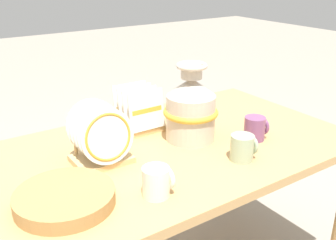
# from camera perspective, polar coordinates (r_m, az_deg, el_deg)

# --- Properties ---
(display_table) EXTENTS (1.47, 0.84, 0.71)m
(display_table) POSITION_cam_1_polar(r_m,az_deg,el_deg) (1.57, 0.00, -6.29)
(display_table) COLOR tan
(display_table) RESTS_ON ground_plane
(ceramic_vase) EXTENTS (0.22, 0.22, 0.31)m
(ceramic_vase) POSITION_cam_1_polar(r_m,az_deg,el_deg) (1.55, 3.32, 1.81)
(ceramic_vase) COLOR beige
(ceramic_vase) RESTS_ON display_table
(dish_rack_round_plates) EXTENTS (0.20, 0.17, 0.22)m
(dish_rack_round_plates) POSITION_cam_1_polar(r_m,az_deg,el_deg) (1.40, -9.68, -2.88)
(dish_rack_round_plates) COLOR tan
(dish_rack_round_plates) RESTS_ON display_table
(dish_rack_square_plates) EXTENTS (0.20, 0.16, 0.19)m
(dish_rack_square_plates) POSITION_cam_1_polar(r_m,az_deg,el_deg) (1.67, -4.27, 0.61)
(dish_rack_square_plates) COLOR tan
(dish_rack_square_plates) RESTS_ON display_table
(wicker_charger_stack) EXTENTS (0.30, 0.30, 0.04)m
(wicker_charger_stack) POSITION_cam_1_polar(r_m,az_deg,el_deg) (1.22, -14.75, -10.91)
(wicker_charger_stack) COLOR #AD7F47
(wicker_charger_stack) RESTS_ON display_table
(mug_plum_glaze) EXTENTS (0.09, 0.08, 0.10)m
(mug_plum_glaze) POSITION_cam_1_polar(r_m,az_deg,el_deg) (1.62, 12.56, -1.14)
(mug_plum_glaze) COLOR #7A4770
(mug_plum_glaze) RESTS_ON display_table
(mug_sage_glaze) EXTENTS (0.09, 0.08, 0.10)m
(mug_sage_glaze) POSITION_cam_1_polar(r_m,az_deg,el_deg) (1.44, 10.81, -3.91)
(mug_sage_glaze) COLOR #9EB28E
(mug_sage_glaze) RESTS_ON display_table
(mug_cream_glaze) EXTENTS (0.09, 0.08, 0.10)m
(mug_cream_glaze) POSITION_cam_1_polar(r_m,az_deg,el_deg) (1.21, -1.57, -8.90)
(mug_cream_glaze) COLOR silver
(mug_cream_glaze) RESTS_ON display_table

